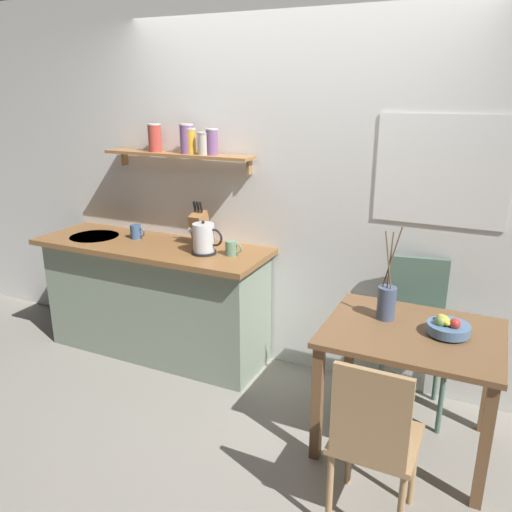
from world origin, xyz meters
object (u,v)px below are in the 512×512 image
at_px(dining_chair_near, 373,438).
at_px(knife_block, 200,227).
at_px(dining_chair_far, 414,330).
at_px(electric_kettle, 204,239).
at_px(twig_vase, 387,302).
at_px(coffee_mug_by_sink, 136,232).
at_px(fruit_bowl, 448,327).
at_px(coffee_mug_spare, 232,248).
at_px(dining_table, 411,350).

xyz_separation_m(dining_chair_near, knife_block, (-1.58, 1.14, 0.53)).
relative_size(dining_chair_near, dining_chair_far, 0.91).
xyz_separation_m(electric_kettle, knife_block, (-0.14, 0.17, 0.03)).
xyz_separation_m(twig_vase, electric_kettle, (-1.31, 0.17, 0.17)).
distance_m(knife_block, coffee_mug_by_sink, 0.55).
xyz_separation_m(fruit_bowl, coffee_mug_spare, (-1.47, 0.29, 0.17)).
bearing_deg(dining_chair_far, coffee_mug_spare, -174.73).
bearing_deg(twig_vase, coffee_mug_spare, 169.15).
height_order(dining_chair_near, fruit_bowl, dining_chair_near).
height_order(coffee_mug_by_sink, coffee_mug_spare, coffee_mug_by_sink).
bearing_deg(dining_chair_near, knife_block, 144.26).
bearing_deg(dining_chair_far, twig_vase, -111.10).
bearing_deg(fruit_bowl, dining_chair_near, -106.66).
relative_size(dining_table, coffee_mug_spare, 7.65).
xyz_separation_m(dining_chair_far, coffee_mug_spare, (-1.25, -0.12, 0.42)).
bearing_deg(knife_block, coffee_mug_spare, -20.94).
bearing_deg(dining_table, dining_chair_far, 96.12).
relative_size(twig_vase, coffee_mug_by_sink, 4.37).
relative_size(twig_vase, knife_block, 1.67).
relative_size(dining_table, fruit_bowl, 4.18).
bearing_deg(knife_block, dining_chair_near, -35.74).
xyz_separation_m(dining_table, fruit_bowl, (0.18, 0.03, 0.16)).
relative_size(dining_table, dining_chair_near, 1.05).
distance_m(dining_table, dining_chair_near, 0.71).
bearing_deg(electric_kettle, coffee_mug_spare, 14.27).
distance_m(dining_chair_far, knife_block, 1.66).
bearing_deg(fruit_bowl, dining_chair_far, 118.84).
distance_m(twig_vase, electric_kettle, 1.34).
bearing_deg(electric_kettle, fruit_bowl, -8.14).
bearing_deg(knife_block, electric_kettle, -51.73).
height_order(electric_kettle, knife_block, knife_block).
relative_size(knife_block, coffee_mug_spare, 2.66).
height_order(dining_chair_far, electric_kettle, electric_kettle).
xyz_separation_m(dining_chair_far, electric_kettle, (-1.44, -0.16, 0.47)).
distance_m(dining_table, fruit_bowl, 0.24).
bearing_deg(coffee_mug_by_sink, knife_block, 7.22).
bearing_deg(twig_vase, dining_chair_near, -80.66).
bearing_deg(dining_chair_far, dining_chair_near, -89.81).
xyz_separation_m(fruit_bowl, knife_block, (-1.80, 0.41, 0.26)).
xyz_separation_m(twig_vase, coffee_mug_spare, (-1.12, 0.22, 0.12)).
distance_m(dining_chair_near, knife_block, 2.02).
relative_size(dining_chair_far, electric_kettle, 3.77).
bearing_deg(dining_chair_far, coffee_mug_by_sink, -178.44).
height_order(dining_table, knife_block, knife_block).
height_order(dining_table, fruit_bowl, fruit_bowl).
height_order(twig_vase, coffee_mug_spare, twig_vase).
bearing_deg(coffee_mug_by_sink, dining_chair_near, -26.80).
distance_m(dining_chair_far, electric_kettle, 1.53).
relative_size(dining_table, twig_vase, 1.72).
height_order(fruit_bowl, twig_vase, twig_vase).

